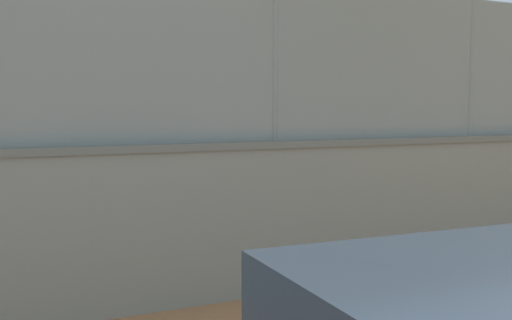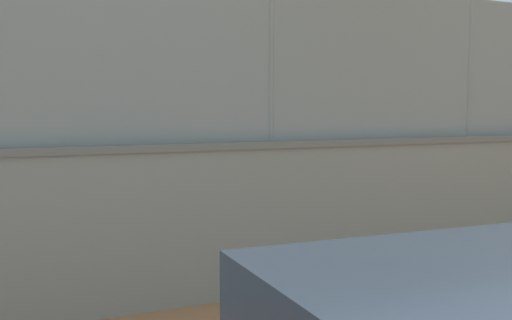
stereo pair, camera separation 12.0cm
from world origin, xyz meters
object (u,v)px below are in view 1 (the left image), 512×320
player_at_service_line (303,154)px  sports_ball (317,153)px  player_near_wall_returning (25,162)px  player_foreground_swinging (239,180)px

player_at_service_line → sports_ball: 1.12m
player_near_wall_returning → player_foreground_swinging: player_near_wall_returning is taller
player_at_service_line → player_near_wall_returning: bearing=-8.7°
player_foreground_swinging → sports_ball: bearing=-140.5°
player_at_service_line → sports_ball: player_at_service_line is taller
sports_ball → player_foreground_swinging: bearing=39.5°
player_foreground_swinging → player_near_wall_returning: bearing=-53.9°
player_near_wall_returning → sports_ball: (-6.31, 2.10, 0.16)m
player_near_wall_returning → sports_ball: 6.65m
player_near_wall_returning → sports_ball: size_ratio=13.74×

